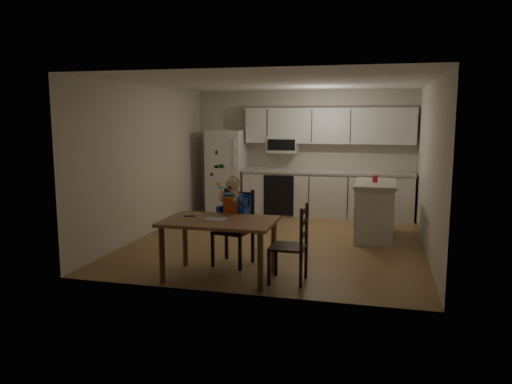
{
  "coord_description": "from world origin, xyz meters",
  "views": [
    {
      "loc": [
        1.57,
        -7.69,
        1.99
      ],
      "look_at": [
        -0.02,
        -1.4,
        1.0
      ],
      "focal_mm": 35.0,
      "sensor_mm": 36.0,
      "label": 1
    }
  ],
  "objects": [
    {
      "name": "toddler_spoon",
      "position": [
        -0.77,
        -1.91,
        0.74
      ],
      "size": [
        0.12,
        0.06,
        0.02
      ],
      "primitive_type": "cylinder",
      "rotation": [
        0.0,
        1.57,
        0.35
      ],
      "color": "#1036AD",
      "rests_on": "dining_table"
    },
    {
      "name": "kitchen_run",
      "position": [
        0.5,
        2.24,
        0.88
      ],
      "size": [
        3.37,
        0.62,
        2.15
      ],
      "color": "silver",
      "rests_on": "ground"
    },
    {
      "name": "red_cup",
      "position": [
        1.48,
        0.59,
        0.98
      ],
      "size": [
        0.09,
        0.09,
        0.11
      ],
      "primitive_type": "cylinder",
      "color": "red",
      "rests_on": "kitchen_island"
    },
    {
      "name": "dining_table",
      "position": [
        -0.33,
        -2.0,
        0.63
      ],
      "size": [
        1.37,
        0.88,
        0.73
      ],
      "color": "brown",
      "rests_on": "ground"
    },
    {
      "name": "chair_booster",
      "position": [
        -0.32,
        -1.38,
        0.72
      ],
      "size": [
        0.51,
        0.51,
        1.19
      ],
      "rotation": [
        0.0,
        0.0,
        -0.17
      ],
      "color": "black",
      "rests_on": "ground"
    },
    {
      "name": "kitchen_island",
      "position": [
        1.49,
        0.59,
        0.47
      ],
      "size": [
        0.66,
        1.25,
        0.92
      ],
      "color": "silver",
      "rests_on": "ground"
    },
    {
      "name": "chair_side",
      "position": [
        0.61,
        -1.95,
        0.54
      ],
      "size": [
        0.42,
        0.42,
        0.95
      ],
      "rotation": [
        0.0,
        0.0,
        -1.58
      ],
      "color": "black",
      "rests_on": "ground"
    },
    {
      "name": "napkin",
      "position": [
        -0.38,
        -2.0,
        0.74
      ],
      "size": [
        0.26,
        0.23,
        0.01
      ],
      "primitive_type": "cube",
      "color": "silver",
      "rests_on": "dining_table"
    },
    {
      "name": "refrigerator",
      "position": [
        -1.55,
        2.15,
        0.85
      ],
      "size": [
        0.72,
        0.7,
        1.7
      ],
      "primitive_type": "cube",
      "color": "silver",
      "rests_on": "ground"
    },
    {
      "name": "room",
      "position": [
        0.0,
        0.48,
        1.25
      ],
      "size": [
        4.52,
        5.01,
        2.51
      ],
      "color": "olive",
      "rests_on": "ground"
    }
  ]
}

